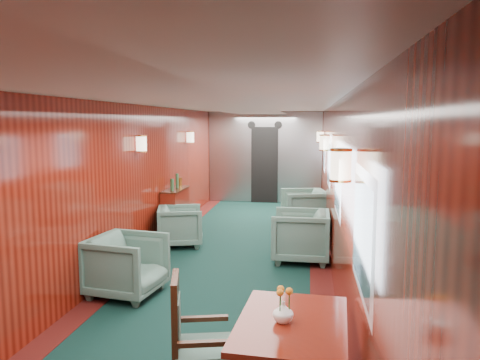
{
  "coord_description": "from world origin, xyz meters",
  "views": [
    {
      "loc": [
        1.15,
        -6.39,
        2.14
      ],
      "look_at": [
        0.0,
        1.41,
        1.15
      ],
      "focal_mm": 35.0,
      "sensor_mm": 36.0,
      "label": 1
    }
  ],
  "objects_px": {
    "dining_table": "(292,339)",
    "armchair_left_near": "(127,265)",
    "credenza": "(175,211)",
    "armchair_right_near": "(300,236)",
    "side_chair": "(192,335)",
    "armchair_left_far": "(180,226)",
    "armchair_right_far": "(304,209)"
  },
  "relations": [
    {
      "from": "armchair_left_near",
      "to": "armchair_right_far",
      "type": "distance_m",
      "value": 4.58
    },
    {
      "from": "side_chair",
      "to": "armchair_right_far",
      "type": "bearing_deg",
      "value": 69.01
    },
    {
      "from": "credenza",
      "to": "armchair_left_far",
      "type": "distance_m",
      "value": 0.84
    },
    {
      "from": "armchair_left_near",
      "to": "armchair_left_far",
      "type": "distance_m",
      "value": 2.36
    },
    {
      "from": "credenza",
      "to": "armchair_right_far",
      "type": "height_order",
      "value": "credenza"
    },
    {
      "from": "dining_table",
      "to": "armchair_left_far",
      "type": "relative_size",
      "value": 1.45
    },
    {
      "from": "credenza",
      "to": "armchair_right_far",
      "type": "relative_size",
      "value": 1.35
    },
    {
      "from": "armchair_right_near",
      "to": "armchair_right_far",
      "type": "xyz_separation_m",
      "value": [
        0.03,
        2.3,
        -0.0
      ]
    },
    {
      "from": "dining_table",
      "to": "side_chair",
      "type": "bearing_deg",
      "value": 169.34
    },
    {
      "from": "dining_table",
      "to": "armchair_left_far",
      "type": "distance_m",
      "value": 5.08
    },
    {
      "from": "armchair_left_near",
      "to": "armchair_right_far",
      "type": "relative_size",
      "value": 0.97
    },
    {
      "from": "side_chair",
      "to": "armchair_left_near",
      "type": "xyz_separation_m",
      "value": [
        -1.35,
        2.07,
        -0.16
      ]
    },
    {
      "from": "side_chair",
      "to": "credenza",
      "type": "height_order",
      "value": "credenza"
    },
    {
      "from": "armchair_left_far",
      "to": "armchair_right_far",
      "type": "height_order",
      "value": "armchair_right_far"
    },
    {
      "from": "armchair_right_near",
      "to": "credenza",
      "type": "bearing_deg",
      "value": -118.61
    },
    {
      "from": "dining_table",
      "to": "armchair_right_near",
      "type": "height_order",
      "value": "armchair_right_near"
    },
    {
      "from": "armchair_left_near",
      "to": "armchair_right_near",
      "type": "relative_size",
      "value": 0.96
    },
    {
      "from": "credenza",
      "to": "armchair_left_far",
      "type": "xyz_separation_m",
      "value": [
        0.31,
        -0.77,
        -0.11
      ]
    },
    {
      "from": "dining_table",
      "to": "side_chair",
      "type": "relative_size",
      "value": 1.09
    },
    {
      "from": "dining_table",
      "to": "armchair_right_near",
      "type": "relative_size",
      "value": 1.26
    },
    {
      "from": "armchair_left_near",
      "to": "armchair_left_far",
      "type": "xyz_separation_m",
      "value": [
        0.02,
        2.36,
        -0.03
      ]
    },
    {
      "from": "armchair_left_far",
      "to": "armchair_right_near",
      "type": "relative_size",
      "value": 0.87
    },
    {
      "from": "credenza",
      "to": "armchair_left_far",
      "type": "relative_size",
      "value": 1.53
    },
    {
      "from": "dining_table",
      "to": "armchair_left_near",
      "type": "height_order",
      "value": "dining_table"
    },
    {
      "from": "dining_table",
      "to": "credenza",
      "type": "xyz_separation_m",
      "value": [
        -2.4,
        5.39,
        -0.21
      ]
    },
    {
      "from": "credenza",
      "to": "armchair_right_near",
      "type": "xyz_separation_m",
      "value": [
        2.39,
        -1.37,
        -0.06
      ]
    },
    {
      "from": "side_chair",
      "to": "armchair_right_near",
      "type": "bearing_deg",
      "value": 65.2
    },
    {
      "from": "armchair_left_far",
      "to": "armchair_right_near",
      "type": "height_order",
      "value": "armchair_right_near"
    },
    {
      "from": "dining_table",
      "to": "armchair_left_near",
      "type": "bearing_deg",
      "value": 136.72
    },
    {
      "from": "armchair_left_far",
      "to": "armchair_left_near",
      "type": "bearing_deg",
      "value": 163.88
    },
    {
      "from": "side_chair",
      "to": "credenza",
      "type": "relative_size",
      "value": 0.86
    },
    {
      "from": "credenza",
      "to": "armchair_right_near",
      "type": "bearing_deg",
      "value": -29.86
    }
  ]
}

